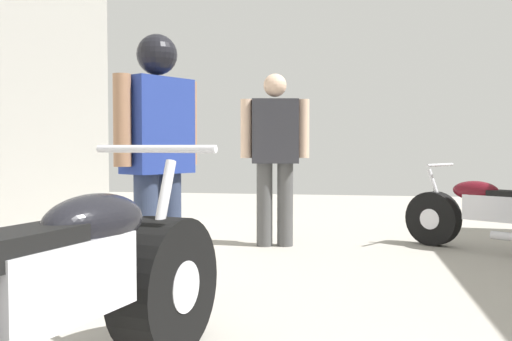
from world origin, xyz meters
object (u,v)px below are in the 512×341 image
at_px(motorcycle_black_naked, 499,216).
at_px(mechanic_in_blue, 275,149).
at_px(motorcycle_maroon_cruiser, 46,311).
at_px(mechanic_with_helmet, 158,140).

distance_m(motorcycle_black_naked, mechanic_in_blue, 2.25).
relative_size(motorcycle_maroon_cruiser, mechanic_in_blue, 1.25).
height_order(motorcycle_maroon_cruiser, mechanic_with_helmet, mechanic_with_helmet).
height_order(motorcycle_maroon_cruiser, mechanic_in_blue, mechanic_in_blue).
height_order(motorcycle_maroon_cruiser, motorcycle_black_naked, motorcycle_maroon_cruiser).
relative_size(mechanic_in_blue, mechanic_with_helmet, 0.99).
distance_m(motorcycle_maroon_cruiser, mechanic_with_helmet, 1.91).
relative_size(motorcycle_maroon_cruiser, mechanic_with_helmet, 1.24).
xyz_separation_m(motorcycle_maroon_cruiser, mechanic_in_blue, (0.33, 3.84, 0.57)).
relative_size(motorcycle_maroon_cruiser, motorcycle_black_naked, 1.40).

